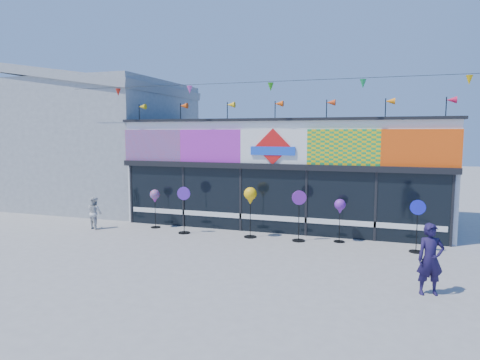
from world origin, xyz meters
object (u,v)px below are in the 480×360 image
at_px(adult_man, 430,259).
at_px(child, 95,213).
at_px(spinner_4, 340,208).
at_px(spinner_5, 417,225).
at_px(spinner_0, 155,197).
at_px(spinner_3, 299,214).
at_px(spinner_1, 184,209).
at_px(spinner_2, 250,197).

xyz_separation_m(adult_man, child, (-11.25, 3.19, -0.20)).
distance_m(spinner_4, spinner_5, 2.39).
xyz_separation_m(spinner_0, spinner_5, (9.14, -0.50, -0.32)).
bearing_deg(spinner_0, spinner_3, -3.00).
height_order(spinner_1, spinner_5, spinner_1).
bearing_deg(spinner_2, spinner_0, 175.51).
distance_m(spinner_0, spinner_4, 6.83).
distance_m(spinner_1, spinner_4, 5.42).
bearing_deg(spinner_5, spinner_2, 177.91).
relative_size(spinner_2, spinner_5, 1.09).
bearing_deg(child, spinner_5, -159.39).
distance_m(spinner_3, child, 7.63).
bearing_deg(spinner_4, spinner_2, -173.97).
xyz_separation_m(spinner_5, child, (-11.22, -0.36, -0.24)).
bearing_deg(spinner_5, spinner_1, 179.89).
bearing_deg(spinner_0, spinner_2, -4.49).
relative_size(spinner_0, spinner_4, 1.02).
bearing_deg(spinner_1, child, -173.83).
xyz_separation_m(spinner_2, adult_man, (5.32, -3.75, -0.59)).
bearing_deg(spinner_3, spinner_2, -179.55).
xyz_separation_m(spinner_0, spinner_4, (6.83, 0.01, -0.02)).
xyz_separation_m(spinner_2, child, (-5.93, -0.56, -0.78)).
distance_m(spinner_2, spinner_3, 1.75).
xyz_separation_m(spinner_4, spinner_5, (2.31, -0.51, -0.30)).
xyz_separation_m(spinner_1, spinner_5, (7.71, -0.02, -0.04)).
xyz_separation_m(spinner_0, child, (-2.07, -0.86, -0.56)).
distance_m(spinner_3, spinner_5, 3.61).
xyz_separation_m(spinner_4, child, (-8.90, -0.87, -0.54)).
height_order(spinner_1, child, spinner_1).
height_order(spinner_0, adult_man, adult_man).
bearing_deg(spinner_3, spinner_0, 177.00).
xyz_separation_m(spinner_1, spinner_2, (2.42, 0.18, 0.50)).
xyz_separation_m(spinner_1, spinner_4, (5.39, 0.49, 0.26)).
height_order(adult_man, child, adult_man).
bearing_deg(spinner_1, spinner_2, 4.20).
relative_size(spinner_0, child, 1.21).
relative_size(spinner_2, adult_man, 1.08).
xyz_separation_m(spinner_2, spinner_3, (1.68, 0.01, -0.49)).
relative_size(spinner_0, adult_man, 0.91).
height_order(spinner_0, child, spinner_0).
bearing_deg(spinner_1, spinner_0, 161.50).
distance_m(spinner_2, spinner_4, 3.00).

